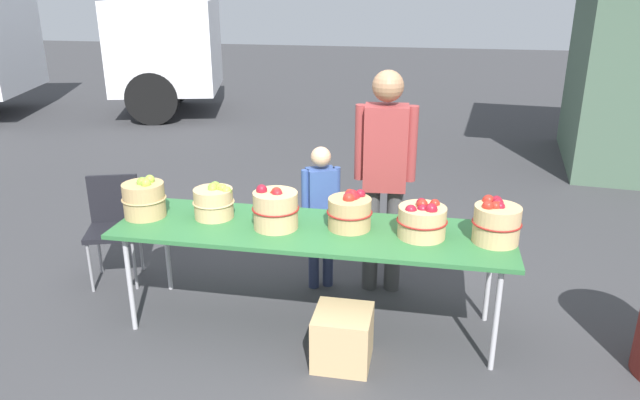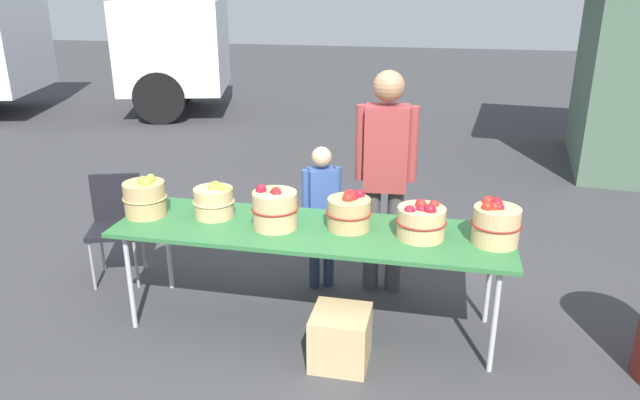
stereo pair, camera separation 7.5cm
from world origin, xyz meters
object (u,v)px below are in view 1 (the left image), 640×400
object	(u,v)px
apple_basket_green_0	(144,199)
folding_chair	(114,220)
apple_basket_red_3	(496,222)
vendor_adult	(385,166)
child_customer	(321,207)
produce_crate	(343,337)
apple_basket_red_2	(422,220)
apple_basket_green_1	(214,202)
apple_basket_red_0	(275,209)
apple_basket_red_1	(350,211)
market_table	(312,234)

from	to	relation	value
apple_basket_green_0	folding_chair	world-z (taller)	apple_basket_green_0
apple_basket_red_3	folding_chair	xyz separation A→B (m)	(-2.94, 0.40, -0.38)
vendor_adult	child_customer	xyz separation A→B (m)	(-0.48, -0.06, -0.34)
vendor_adult	produce_crate	distance (m)	1.35
apple_basket_red_3	produce_crate	xyz separation A→B (m)	(-0.92, -0.42, -0.70)
folding_chair	child_customer	bearing A→B (deg)	-13.52
apple_basket_red_2	child_customer	size ratio (longest dim) A/B	0.29
apple_basket_green_1	apple_basket_red_2	world-z (taller)	apple_basket_red_2
apple_basket_red_0	apple_basket_red_1	bearing A→B (deg)	10.27
apple_basket_green_1	apple_basket_red_3	world-z (taller)	apple_basket_red_3
apple_basket_red_3	produce_crate	size ratio (longest dim) A/B	0.87
folding_chair	apple_basket_green_0	bearing A→B (deg)	-57.70
market_table	folding_chair	distance (m)	1.80
apple_basket_green_1	folding_chair	world-z (taller)	apple_basket_green_1
apple_basket_red_0	apple_basket_red_2	world-z (taller)	apple_basket_red_0
produce_crate	vendor_adult	bearing A→B (deg)	82.10
market_table	folding_chair	xyz separation A→B (m)	(-1.73, 0.42, -0.21)
child_customer	folding_chair	world-z (taller)	child_customer
child_customer	apple_basket_green_0	bearing A→B (deg)	-0.81
produce_crate	apple_basket_red_1	bearing A→B (deg)	94.09
apple_basket_red_2	vendor_adult	xyz separation A→B (m)	(-0.31, 0.63, 0.16)
apple_basket_red_1	apple_basket_red_3	world-z (taller)	apple_basket_red_3
produce_crate	folding_chair	bearing A→B (deg)	157.81
child_customer	folding_chair	bearing A→B (deg)	-21.65
apple_basket_green_0	apple_basket_red_0	distance (m)	0.97
vendor_adult	apple_basket_red_1	bearing A→B (deg)	68.76
apple_basket_green_0	folding_chair	size ratio (longest dim) A/B	0.36
apple_basket_red_0	apple_basket_red_2	xyz separation A→B (m)	(0.98, 0.03, -0.02)
apple_basket_red_3	vendor_adult	bearing A→B (deg)	141.03
apple_basket_red_1	produce_crate	xyz separation A→B (m)	(0.03, -0.47, -0.69)
apple_basket_green_0	apple_basket_green_1	distance (m)	0.50
apple_basket_red_2	apple_basket_red_3	bearing A→B (deg)	0.89
apple_basket_green_1	apple_basket_red_3	xyz separation A→B (m)	(1.93, -0.06, 0.02)
market_table	apple_basket_red_1	size ratio (longest dim) A/B	8.65
vendor_adult	apple_basket_green_0	bearing A→B (deg)	17.18
apple_basket_red_0	apple_basket_red_3	bearing A→B (deg)	1.66
apple_basket_green_1	apple_basket_red_3	distance (m)	1.93
folding_chair	produce_crate	distance (m)	2.21
apple_basket_green_0	apple_basket_red_2	size ratio (longest dim) A/B	0.94
apple_basket_green_0	apple_basket_red_0	world-z (taller)	apple_basket_red_0
apple_basket_red_3	child_customer	world-z (taller)	child_customer
folding_chair	apple_basket_red_2	bearing A→B (deg)	-28.38
apple_basket_red_2	produce_crate	distance (m)	0.92
apple_basket_red_0	apple_basket_red_3	xyz separation A→B (m)	(1.45, 0.04, -0.00)
apple_basket_green_0	folding_chair	xyz separation A→B (m)	(-0.52, 0.42, -0.37)
apple_basket_red_1	folding_chair	size ratio (longest dim) A/B	0.36
apple_basket_red_3	vendor_adult	xyz separation A→B (m)	(-0.77, 0.63, 0.14)
apple_basket_red_3	vendor_adult	world-z (taller)	vendor_adult
apple_basket_green_0	produce_crate	size ratio (longest dim) A/B	0.86
market_table	child_customer	distance (m)	0.58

